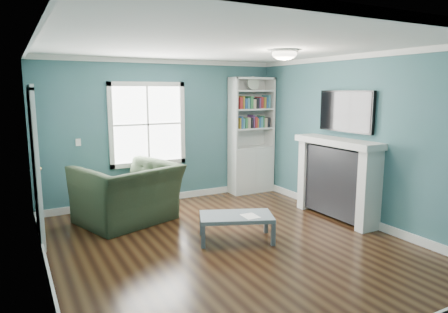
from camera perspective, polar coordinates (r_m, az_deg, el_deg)
name	(u,v)px	position (r m, az deg, el deg)	size (l,w,h in m)	color
floor	(230,245)	(5.49, 0.87, -12.53)	(5.00, 5.00, 0.00)	black
room_walls	(230,128)	(5.11, 0.91, 4.14)	(5.00, 5.00, 5.00)	#366867
trim	(230,154)	(5.15, 0.90, 0.32)	(4.50, 5.00, 2.60)	white
window	(148,124)	(7.28, -10.82, 4.54)	(1.40, 0.06, 1.50)	white
bookshelf	(251,147)	(8.05, 3.89, 1.37)	(0.90, 0.35, 2.31)	silver
fireplace	(337,180)	(6.66, 15.84, -3.20)	(0.44, 1.58, 1.30)	black
tv	(346,111)	(6.60, 17.03, 6.19)	(0.06, 1.10, 0.65)	black
door	(35,164)	(5.93, -25.38, -1.00)	(0.12, 0.98, 2.17)	silver
ceiling_fixture	(284,53)	(5.68, 8.62, 14.35)	(0.38, 0.38, 0.15)	white
light_switch	(78,142)	(7.04, -20.10, 1.92)	(0.08, 0.01, 0.12)	white
recliner	(127,184)	(6.40, -13.63, -3.83)	(1.40, 0.91, 1.23)	black
coffee_table	(236,218)	(5.56, 1.76, -8.79)	(1.12, 0.88, 0.36)	#4C535C
paper_sheet	(250,216)	(5.50, 3.77, -8.49)	(0.20, 0.25, 0.00)	white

